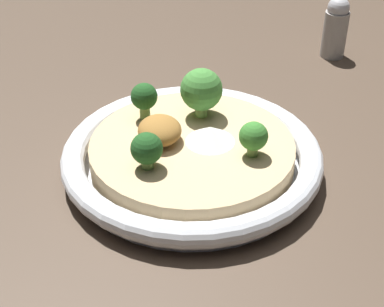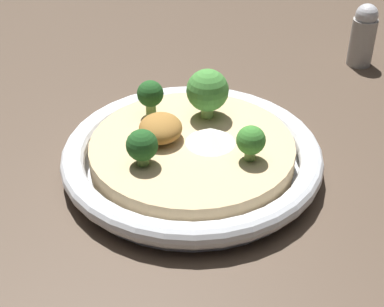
% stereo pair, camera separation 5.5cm
% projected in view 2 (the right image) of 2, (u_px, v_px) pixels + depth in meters
% --- Properties ---
extents(ground_plane, '(6.00, 6.00, 0.00)m').
position_uv_depth(ground_plane, '(192.00, 170.00, 0.56)').
color(ground_plane, '#47382B').
extents(risotto_bowl, '(0.25, 0.25, 0.03)m').
position_uv_depth(risotto_bowl, '(192.00, 156.00, 0.56)').
color(risotto_bowl, silver).
rests_on(risotto_bowl, ground_plane).
extents(cheese_sprinkle, '(0.05, 0.05, 0.02)m').
position_uv_depth(cheese_sprinkle, '(211.00, 138.00, 0.54)').
color(cheese_sprinkle, white).
rests_on(cheese_sprinkle, risotto_bowl).
extents(crispy_onion_garnish, '(0.05, 0.04, 0.02)m').
position_uv_depth(crispy_onion_garnish, '(161.00, 128.00, 0.55)').
color(crispy_onion_garnish, olive).
rests_on(crispy_onion_garnish, risotto_bowl).
extents(broccoli_back, '(0.03, 0.03, 0.03)m').
position_uv_depth(broccoli_back, '(142.00, 146.00, 0.51)').
color(broccoli_back, '#668E47').
rests_on(broccoli_back, risotto_bowl).
extents(broccoli_front_right, '(0.04, 0.04, 0.05)m').
position_uv_depth(broccoli_front_right, '(208.00, 91.00, 0.57)').
color(broccoli_front_right, '#759E4C').
rests_on(broccoli_front_right, risotto_bowl).
extents(broccoli_front, '(0.03, 0.03, 0.03)m').
position_uv_depth(broccoli_front, '(251.00, 141.00, 0.51)').
color(broccoli_front, '#759E4C').
rests_on(broccoli_front, risotto_bowl).
extents(broccoli_back_right, '(0.03, 0.03, 0.04)m').
position_uv_depth(broccoli_back_right, '(150.00, 95.00, 0.57)').
color(broccoli_back_right, '#759E4C').
rests_on(broccoli_back_right, risotto_bowl).
extents(pepper_shaker, '(0.03, 0.03, 0.08)m').
position_uv_depth(pepper_shaker, '(363.00, 35.00, 0.73)').
color(pepper_shaker, '#9E9993').
rests_on(pepper_shaker, ground_plane).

